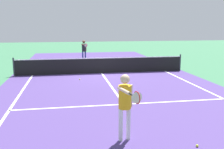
{
  "coord_description": "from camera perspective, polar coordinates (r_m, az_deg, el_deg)",
  "views": [
    {
      "loc": [
        -2.04,
        -15.4,
        2.93
      ],
      "look_at": [
        -0.33,
        -5.61,
        1.0
      ],
      "focal_mm": 41.07,
      "sensor_mm": 36.0,
      "label": 1
    }
  ],
  "objects": [
    {
      "name": "line_center_service",
      "position": [
        12.71,
        -0.42,
        -2.32
      ],
      "size": [
        0.1,
        6.4,
        0.01
      ],
      "primitive_type": "cube",
      "color": "white",
      "rests_on": "ground_plane"
    },
    {
      "name": "player_far",
      "position": [
        20.3,
        -6.25,
        5.76
      ],
      "size": [
        0.43,
        1.25,
        1.75
      ],
      "color": "navy",
      "rests_on": "ground_plane"
    },
    {
      "name": "ground_plane",
      "position": [
        15.81,
        -2.34,
        0.31
      ],
      "size": [
        60.0,
        60.0,
        0.0
      ],
      "primitive_type": "plane",
      "color": "#38724C"
    },
    {
      "name": "line_service_near",
      "position": [
        9.68,
        2.73,
        -6.62
      ],
      "size": [
        8.22,
        0.1,
        0.01
      ],
      "primitive_type": "cube",
      "color": "white",
      "rests_on": "ground_plane"
    },
    {
      "name": "net",
      "position": [
        15.72,
        -2.35,
        2.07
      ],
      "size": [
        10.36,
        0.09,
        1.07
      ],
      "color": "#33383D",
      "rests_on": "ground_plane"
    },
    {
      "name": "court_surface_inbounds",
      "position": [
        15.81,
        -2.34,
        0.31
      ],
      "size": [
        10.62,
        24.4,
        0.0
      ],
      "primitive_type": "cube",
      "color": "#4C387A",
      "rests_on": "ground_plane"
    },
    {
      "name": "line_sideline_left",
      "position": [
        10.11,
        -21.43,
        -6.62
      ],
      "size": [
        0.1,
        11.89,
        0.01
      ],
      "primitive_type": "cube",
      "color": "white",
      "rests_on": "ground_plane"
    },
    {
      "name": "line_sideline_right",
      "position": [
        11.65,
        22.41,
        -4.4
      ],
      "size": [
        0.1,
        11.89,
        0.01
      ],
      "primitive_type": "cube",
      "color": "white",
      "rests_on": "ground_plane"
    },
    {
      "name": "tennis_ball_near_net",
      "position": [
        13.96,
        -7.19,
        -1.07
      ],
      "size": [
        0.07,
        0.07,
        0.07
      ],
      "primitive_type": "sphere",
      "color": "#CCE033",
      "rests_on": "ground_plane"
    },
    {
      "name": "player_near",
      "position": [
        6.45,
        2.96,
        -5.69
      ],
      "size": [
        0.41,
        1.25,
        1.73
      ],
      "color": "white",
      "rests_on": "ground_plane"
    },
    {
      "name": "tennis_ball_by_baseline",
      "position": [
        6.81,
        18.44,
        -14.81
      ],
      "size": [
        0.07,
        0.07,
        0.07
      ],
      "primitive_type": "sphere",
      "color": "#CCE033",
      "rests_on": "ground_plane"
    }
  ]
}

